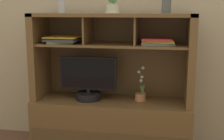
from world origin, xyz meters
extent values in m
cube|color=brown|center=(0.00, 0.00, 0.24)|extent=(1.37, 0.47, 0.48)
cube|color=brown|center=(-0.66, 0.00, 0.85)|extent=(0.06, 0.40, 0.75)
cube|color=brown|center=(0.66, 0.00, 0.85)|extent=(0.06, 0.40, 0.75)
cube|color=brown|center=(0.00, 0.19, 0.84)|extent=(1.31, 0.02, 0.72)
cube|color=brown|center=(0.00, 0.00, 1.21)|extent=(1.37, 0.40, 0.03)
cube|color=brown|center=(0.00, 0.00, 0.96)|extent=(1.25, 0.36, 0.02)
cube|color=brown|center=(-0.21, 0.00, 1.09)|extent=(0.02, 0.34, 0.23)
cube|color=brown|center=(0.21, 0.00, 1.09)|extent=(0.02, 0.34, 0.23)
cylinder|color=black|center=(-0.21, -0.03, 0.51)|extent=(0.22, 0.22, 0.06)
cylinder|color=black|center=(-0.21, -0.03, 0.55)|extent=(0.04, 0.04, 0.03)
cube|color=black|center=(-0.21, -0.03, 0.71)|extent=(0.50, 0.03, 0.29)
cube|color=black|center=(-0.21, -0.05, 0.71)|extent=(0.47, 0.00, 0.26)
cylinder|color=#BB754A|center=(0.25, 0.02, 0.51)|extent=(0.09, 0.09, 0.06)
cylinder|color=#BB754A|center=(0.25, 0.02, 0.48)|extent=(0.11, 0.11, 0.01)
cylinder|color=#4C6B38|center=(0.25, 0.02, 0.65)|extent=(0.02, 0.01, 0.23)
sphere|color=silver|center=(0.25, 0.03, 0.65)|extent=(0.03, 0.03, 0.03)
sphere|color=silver|center=(0.26, 0.00, 0.69)|extent=(0.03, 0.03, 0.03)
sphere|color=silver|center=(0.23, 0.03, 0.73)|extent=(0.03, 0.03, 0.03)
sphere|color=silver|center=(0.27, 0.02, 0.77)|extent=(0.03, 0.03, 0.03)
ellipsoid|color=#529E5B|center=(0.27, 0.01, 0.57)|extent=(0.05, 0.07, 0.10)
ellipsoid|color=#529E5B|center=(0.27, 0.03, 0.57)|extent=(0.05, 0.07, 0.11)
cube|color=slate|center=(0.38, -0.02, 0.98)|extent=(0.29, 0.25, 0.02)
cube|color=gold|center=(0.39, -0.03, 1.00)|extent=(0.26, 0.19, 0.02)
cube|color=#B23334|center=(0.38, -0.02, 1.02)|extent=(0.25, 0.24, 0.02)
cube|color=slate|center=(-0.42, -0.03, 0.98)|extent=(0.24, 0.26, 0.02)
cube|color=#373E3E|center=(-0.42, -0.04, 1.00)|extent=(0.31, 0.28, 0.02)
cube|color=#2C4047|center=(-0.41, -0.04, 1.02)|extent=(0.25, 0.24, 0.01)
cube|color=#BD8D27|center=(-0.41, -0.03, 1.03)|extent=(0.30, 0.29, 0.01)
cylinder|color=#A8ADB4|center=(-0.45, 0.01, 1.29)|extent=(0.06, 0.06, 0.12)
cylinder|color=beige|center=(0.00, 0.03, 1.26)|extent=(0.10, 0.10, 0.07)
cylinder|color=beige|center=(0.00, 0.03, 1.23)|extent=(0.12, 0.12, 0.01)
cylinder|color=#515556|center=(0.45, 0.00, 1.32)|extent=(0.08, 0.08, 0.19)
camera|label=1|loc=(0.46, -2.56, 1.26)|focal=49.08mm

